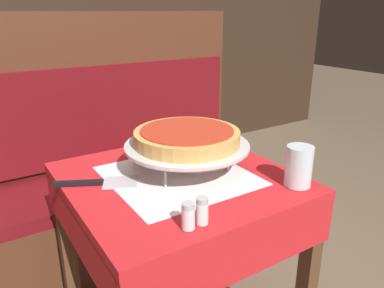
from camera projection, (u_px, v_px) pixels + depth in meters
The scene contains 11 objects.
dining_table_front at pixel (179, 206), 1.24m from camera, with size 0.68×0.68×0.75m.
dining_table_rear at pixel (33, 111), 2.41m from camera, with size 0.69×0.69×0.75m.
booth_bench at pixel (115, 193), 1.94m from camera, with size 1.55×0.49×1.25m.
back_wall_panel at pixel (33, 18), 2.65m from camera, with size 6.00×0.04×2.40m, color black.
pizza_pan_stand at pixel (187, 147), 1.21m from camera, with size 0.40×0.40×0.10m.
deep_dish_pizza at pixel (187, 137), 1.19m from camera, with size 0.34×0.34×0.05m.
pizza_server at pixel (99, 183), 1.14m from camera, with size 0.25×0.16×0.01m.
water_glass_near at pixel (299, 166), 1.11m from camera, with size 0.08×0.08×0.12m.
salt_shaker at pixel (188, 216), 0.90m from camera, with size 0.03×0.03×0.07m.
pepper_shaker at pixel (202, 211), 0.92m from camera, with size 0.03×0.03×0.07m.
condiment_caddy at pixel (36, 84), 2.47m from camera, with size 0.12×0.12×0.18m.
Camera 1 is at (-0.55, -0.95, 1.25)m, focal length 35.00 mm.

